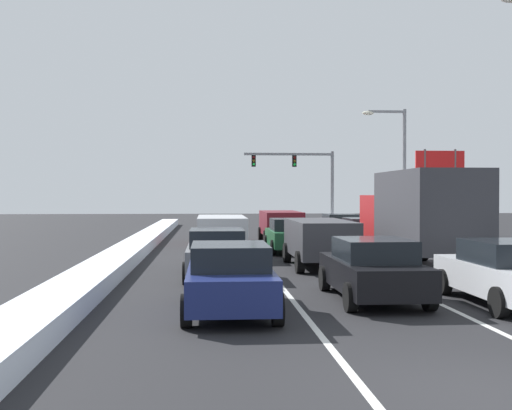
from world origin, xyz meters
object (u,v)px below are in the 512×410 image
object	(u,v)px
sedan_tan_right_lane_fourth	(340,227)
sedan_silver_right_lane_nearest	(506,272)
box_truck_right_lane_second	(420,215)
sedan_green_center_lane_third	(290,235)
sedan_navy_left_lane_nearest	(230,278)
suv_charcoal_center_lane_second	(320,239)
sedan_gray_left_lane_second	(217,253)
sedan_white_right_lane_third	(364,234)
sedan_black_center_lane_nearest	(373,269)
traffic_light_gantry	(305,172)
roadside_sign_right	(440,172)
street_lamp_right_mid	(398,160)
sedan_red_left_lane_fourth	(215,229)
suv_maroon_center_lane_fourth	(281,223)
suv_silver_left_lane_third	(221,232)

from	to	relation	value
sedan_tan_right_lane_fourth	sedan_silver_right_lane_nearest	bearing A→B (deg)	-91.04
box_truck_right_lane_second	sedan_green_center_lane_third	size ratio (longest dim) A/B	1.60
sedan_green_center_lane_third	sedan_navy_left_lane_nearest	world-z (taller)	same
suv_charcoal_center_lane_second	sedan_gray_left_lane_second	xyz separation A→B (m)	(-3.68, -2.48, -0.25)
sedan_white_right_lane_third	sedan_gray_left_lane_second	world-z (taller)	same
sedan_silver_right_lane_nearest	sedan_black_center_lane_nearest	xyz separation A→B (m)	(-2.95, 0.89, 0.00)
suv_charcoal_center_lane_second	traffic_light_gantry	size ratio (longest dim) A/B	0.65
roadside_sign_right	street_lamp_right_mid	bearing A→B (deg)	-141.55
sedan_tan_right_lane_fourth	street_lamp_right_mid	bearing A→B (deg)	26.89
traffic_light_gantry	sedan_white_right_lane_third	bearing A→B (deg)	-92.14
sedan_white_right_lane_third	street_lamp_right_mid	xyz separation A→B (m)	(4.09, 8.23, 3.85)
traffic_light_gantry	street_lamp_right_mid	distance (m)	15.89
sedan_green_center_lane_third	sedan_gray_left_lane_second	bearing A→B (deg)	-111.81
suv_charcoal_center_lane_second	street_lamp_right_mid	world-z (taller)	street_lamp_right_mid
sedan_green_center_lane_third	sedan_red_left_lane_fourth	size ratio (longest dim) A/B	1.00
sedan_silver_right_lane_nearest	sedan_white_right_lane_third	distance (m)	14.26
sedan_silver_right_lane_nearest	sedan_red_left_lane_fourth	size ratio (longest dim) A/B	1.00
suv_charcoal_center_lane_second	traffic_light_gantry	xyz separation A→B (m)	(4.08, 30.13, 3.48)
box_truck_right_lane_second	traffic_light_gantry	world-z (taller)	traffic_light_gantry
sedan_red_left_lane_fourth	roadside_sign_right	xyz separation A→B (m)	(14.48, 6.30, 3.25)
suv_maroon_center_lane_fourth	traffic_light_gantry	bearing A→B (deg)	77.34
sedan_tan_right_lane_fourth	traffic_light_gantry	distance (m)	17.94
suv_charcoal_center_lane_second	sedan_red_left_lane_fourth	xyz separation A→B (m)	(-3.58, 11.15, -0.25)
sedan_silver_right_lane_nearest	traffic_light_gantry	xyz separation A→B (m)	(1.07, 38.06, 3.73)
sedan_tan_right_lane_fourth	sedan_white_right_lane_third	bearing A→B (deg)	-91.75
sedan_white_right_lane_third	roadside_sign_right	world-z (taller)	roadside_sign_right
sedan_silver_right_lane_nearest	sedan_navy_left_lane_nearest	world-z (taller)	same
sedan_black_center_lane_nearest	roadside_sign_right	distance (m)	26.98
sedan_silver_right_lane_nearest	sedan_gray_left_lane_second	world-z (taller)	same
box_truck_right_lane_second	sedan_gray_left_lane_second	distance (m)	7.19
sedan_silver_right_lane_nearest	suv_charcoal_center_lane_second	world-z (taller)	suv_charcoal_center_lane_second
sedan_white_right_lane_third	sedan_green_center_lane_third	bearing A→B (deg)	-174.10
sedan_white_right_lane_third	sedan_red_left_lane_fourth	size ratio (longest dim) A/B	1.00
sedan_silver_right_lane_nearest	traffic_light_gantry	size ratio (longest dim) A/B	0.60
sedan_tan_right_lane_fourth	suv_charcoal_center_lane_second	xyz separation A→B (m)	(-3.38, -12.59, 0.25)
box_truck_right_lane_second	sedan_white_right_lane_third	distance (m)	7.49
suv_silver_left_lane_third	roadside_sign_right	xyz separation A→B (m)	(14.30, 13.27, 3.00)
suv_charcoal_center_lane_second	sedan_green_center_lane_third	distance (m)	5.98
sedan_white_right_lane_third	suv_charcoal_center_lane_second	distance (m)	7.09
sedan_black_center_lane_nearest	suv_silver_left_lane_third	bearing A→B (deg)	107.12
sedan_navy_left_lane_nearest	traffic_light_gantry	xyz separation A→B (m)	(7.55, 38.52, 3.73)
sedan_black_center_lane_nearest	sedan_gray_left_lane_second	distance (m)	5.89
roadside_sign_right	sedan_white_right_lane_third	bearing A→B (deg)	-124.77
sedan_black_center_lane_nearest	sedan_tan_right_lane_fourth	bearing A→B (deg)	80.40
suv_silver_left_lane_third	roadside_sign_right	size ratio (longest dim) A/B	0.89
suv_charcoal_center_lane_second	sedan_black_center_lane_nearest	bearing A→B (deg)	-89.55
suv_charcoal_center_lane_second	street_lamp_right_mid	size ratio (longest dim) A/B	0.64
sedan_tan_right_lane_fourth	roadside_sign_right	distance (m)	9.53
box_truck_right_lane_second	sedan_gray_left_lane_second	world-z (taller)	box_truck_right_lane_second
sedan_tan_right_lane_fourth	traffic_light_gantry	world-z (taller)	traffic_light_gantry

